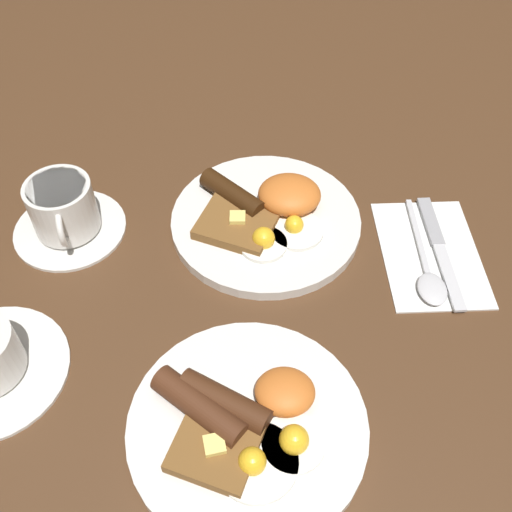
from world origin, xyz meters
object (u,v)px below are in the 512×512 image
object	(u,v)px
breakfast_plate_far	(248,425)
teacup_near	(64,212)
breakfast_plate_near	(266,217)
spoon	(429,277)
knife	(438,244)

from	to	relation	value
breakfast_plate_far	teacup_near	bearing A→B (deg)	-45.34
breakfast_plate_near	breakfast_plate_far	world-z (taller)	breakfast_plate_near
breakfast_plate_far	spoon	distance (m)	0.29
knife	teacup_near	bearing A→B (deg)	-96.65
breakfast_plate_near	teacup_near	xyz separation A→B (m)	(0.26, 0.03, 0.02)
teacup_near	knife	size ratio (longest dim) A/B	0.78
knife	spoon	distance (m)	0.06
breakfast_plate_far	spoon	bearing A→B (deg)	-134.36
teacup_near	breakfast_plate_far	bearing A→B (deg)	134.66
breakfast_plate_near	knife	size ratio (longest dim) A/B	1.33
breakfast_plate_near	spoon	world-z (taller)	breakfast_plate_near
teacup_near	breakfast_plate_near	bearing A→B (deg)	-173.12
breakfast_plate_far	teacup_near	xyz separation A→B (m)	(0.26, -0.26, 0.02)
breakfast_plate_far	knife	size ratio (longest dim) A/B	1.29
breakfast_plate_near	knife	bearing A→B (deg)	173.53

